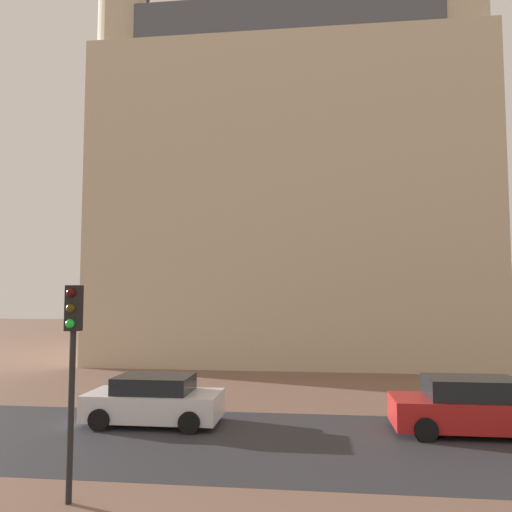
{
  "coord_description": "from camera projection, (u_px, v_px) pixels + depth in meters",
  "views": [
    {
      "loc": [
        1.92,
        -4.78,
        4.04
      ],
      "look_at": [
        0.2,
        10.01,
        5.17
      ],
      "focal_mm": 34.7,
      "sensor_mm": 36.0,
      "label": 1
    }
  ],
  "objects": [
    {
      "name": "ground_plane",
      "position": [
        249.0,
        431.0,
        14.56
      ],
      "size": [
        120.0,
        120.0,
        0.0
      ],
      "primitive_type": "plane",
      "color": "brown"
    },
    {
      "name": "street_asphalt_strip",
      "position": [
        245.0,
        441.0,
        13.56
      ],
      "size": [
        120.0,
        6.52,
        0.0
      ],
      "primitive_type": "cube",
      "color": "#2D2D33",
      "rests_on": "ground_plane"
    },
    {
      "name": "landmark_building",
      "position": [
        286.0,
        189.0,
        33.53
      ],
      "size": [
        22.86,
        14.92,
        35.86
      ],
      "color": "beige",
      "rests_on": "ground_plane"
    },
    {
      "name": "car_white",
      "position": [
        154.0,
        401.0,
        15.38
      ],
      "size": [
        4.12,
        2.08,
        1.48
      ],
      "color": "silver",
      "rests_on": "ground_plane"
    },
    {
      "name": "car_red",
      "position": [
        472.0,
        407.0,
        14.29
      ],
      "size": [
        4.53,
        2.02,
        1.6
      ],
      "color": "red",
      "rests_on": "ground_plane"
    },
    {
      "name": "traffic_light_pole",
      "position": [
        72.0,
        349.0,
        9.72
      ],
      "size": [
        0.28,
        0.34,
        4.21
      ],
      "color": "black",
      "rests_on": "ground_plane"
    }
  ]
}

